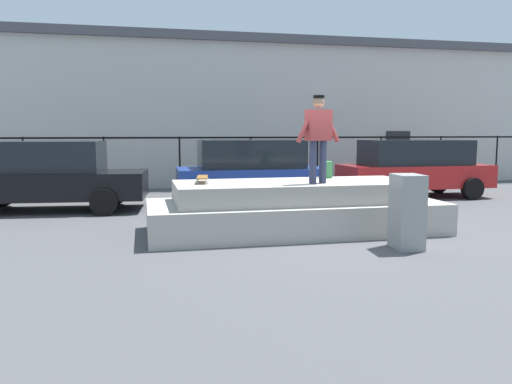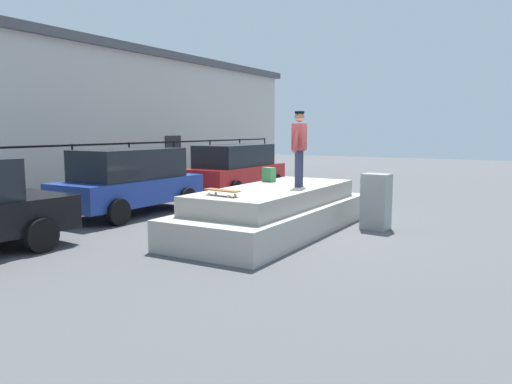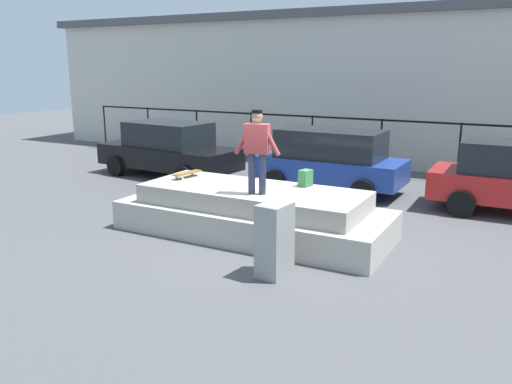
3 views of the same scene
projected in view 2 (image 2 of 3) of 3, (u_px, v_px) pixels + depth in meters
name	position (u px, v px, depth m)	size (l,w,h in m)	color
ground_plane	(295.00, 227.00, 11.62)	(60.00, 60.00, 0.00)	#4C4C4F
concrete_ledge	(276.00, 211.00, 11.05)	(5.75, 2.26, 1.00)	#ADA89E
skateboarder	(299.00, 143.00, 10.93)	(0.94, 0.33, 1.66)	#2D334C
skateboard	(222.00, 191.00, 9.52)	(0.31, 0.80, 0.12)	brown
backpack	(269.00, 175.00, 12.07)	(0.28, 0.20, 0.35)	#33723F
car_blue_hatchback_mid	(130.00, 180.00, 13.25)	(4.15, 2.06, 1.75)	navy
car_red_hatchback_far	(235.00, 168.00, 17.52)	(4.48, 2.00, 1.73)	#B21E1E
utility_box	(376.00, 202.00, 11.33)	(0.44, 0.60, 1.27)	gray
fence_row	(73.00, 161.00, 15.22)	(24.06, 0.06, 1.82)	black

